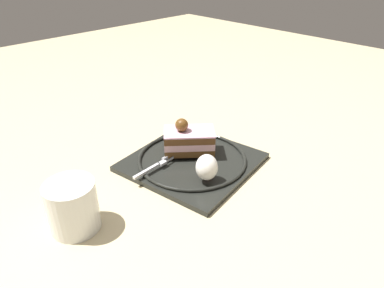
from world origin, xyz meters
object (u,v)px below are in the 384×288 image
fork (156,164)px  whipped_cream_dollop (207,167)px  dessert_plate (192,161)px  drink_glass_near (73,209)px  cake_slice (188,140)px

fork → whipped_cream_dollop: bearing=110.9°
dessert_plate → whipped_cream_dollop: (0.03, 0.07, 0.03)m
drink_glass_near → dessert_plate: bearing=179.7°
dessert_plate → whipped_cream_dollop: size_ratio=5.36×
cake_slice → whipped_cream_dollop: size_ratio=2.35×
cake_slice → drink_glass_near: (0.27, 0.02, -0.01)m
cake_slice → whipped_cream_dollop: (0.05, 0.10, -0.00)m
dessert_plate → whipped_cream_dollop: whipped_cream_dollop is taller
fork → drink_glass_near: drink_glass_near is taller
dessert_plate → drink_glass_near: size_ratio=3.21×
whipped_cream_dollop → fork: size_ratio=0.44×
fork → cake_slice: bearing=178.4°
whipped_cream_dollop → drink_glass_near: bearing=-18.0°
drink_glass_near → fork: bearing=-172.3°
dessert_plate → cake_slice: 0.04m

